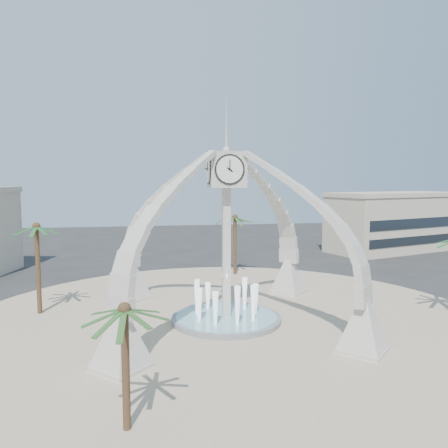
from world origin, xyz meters
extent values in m
plane|color=#282828|center=(0.00, 0.00, 0.00)|extent=(140.00, 140.00, 0.00)
cylinder|color=tan|center=(0.00, 0.00, 0.03)|extent=(40.00, 40.00, 0.06)
cube|color=beige|center=(0.00, 0.00, 4.90)|extent=(0.55, 0.55, 9.80)
cube|color=beige|center=(0.00, 0.00, 11.05)|extent=(2.50, 2.50, 2.50)
cone|color=beige|center=(0.00, 0.00, 14.30)|extent=(0.20, 0.20, 4.00)
cylinder|color=white|center=(0.00, -1.29, 11.05)|extent=(1.84, 0.04, 1.84)
pyramid|color=beige|center=(7.07, 7.07, 1.60)|extent=(3.80, 3.80, 3.20)
pyramid|color=beige|center=(-7.07, 7.07, 1.60)|extent=(3.80, 3.80, 3.20)
pyramid|color=beige|center=(-7.07, -7.07, 1.60)|extent=(3.80, 3.80, 3.20)
pyramid|color=beige|center=(7.07, -7.07, 1.60)|extent=(3.80, 3.80, 3.20)
cylinder|color=gray|center=(0.00, 0.00, 0.20)|extent=(8.00, 8.00, 0.40)
cylinder|color=#81B5C0|center=(0.00, 0.00, 0.42)|extent=(7.40, 7.40, 0.04)
cone|color=white|center=(0.00, 0.00, 2.02)|extent=(0.60, 0.60, 3.20)
cube|color=#C0B296|center=(30.00, 28.00, 4.00)|extent=(21.49, 13.79, 8.00)
cube|color=#C0B296|center=(30.00, 28.00, 8.30)|extent=(21.87, 14.17, 0.60)
cylinder|color=brown|center=(-13.92, 4.30, 3.46)|extent=(0.37, 0.37, 6.93)
cylinder|color=brown|center=(3.78, 15.75, 3.22)|extent=(0.37, 0.37, 6.45)
cylinder|color=brown|center=(-6.51, -13.08, 2.63)|extent=(0.33, 0.33, 5.26)
camera|label=1|loc=(-5.48, -30.62, 10.29)|focal=35.00mm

